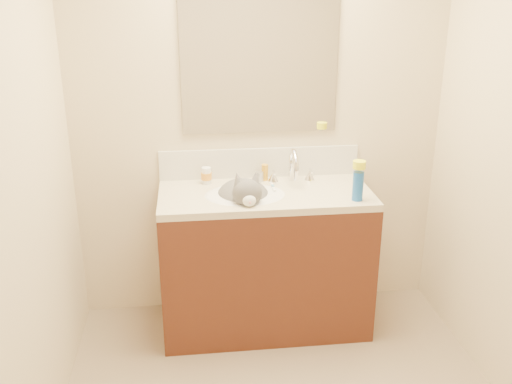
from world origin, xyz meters
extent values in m
cube|color=beige|center=(0.00, 1.25, 1.25)|extent=(2.20, 0.04, 2.50)
cube|color=beige|center=(-1.10, 0.00, 1.25)|extent=(0.04, 2.50, 2.50)
cube|color=#492013|center=(0.00, 0.97, 0.41)|extent=(1.20, 0.55, 0.82)
cube|color=beige|center=(0.00, 0.97, 0.84)|extent=(1.20, 0.55, 0.04)
ellipsoid|color=white|center=(-0.12, 0.94, 0.79)|extent=(0.45, 0.36, 0.14)
cylinder|color=silver|center=(0.18, 1.16, 0.92)|extent=(0.04, 0.04, 0.11)
torus|color=silver|center=(0.18, 1.09, 0.97)|extent=(0.03, 0.20, 0.20)
cylinder|color=silver|center=(0.18, 1.01, 0.94)|extent=(0.03, 0.03, 0.06)
cone|color=silver|center=(0.07, 1.16, 0.89)|extent=(0.06, 0.06, 0.06)
cone|color=silver|center=(0.29, 1.16, 0.89)|extent=(0.06, 0.06, 0.06)
ellipsoid|color=#524F52|center=(-0.13, 0.98, 0.82)|extent=(0.32, 0.36, 0.23)
ellipsoid|color=#524F52|center=(-0.12, 0.83, 0.91)|extent=(0.17, 0.15, 0.15)
ellipsoid|color=#524F52|center=(-0.12, 0.90, 0.88)|extent=(0.12, 0.12, 0.14)
cone|color=#524F52|center=(-0.17, 0.84, 0.99)|extent=(0.08, 0.08, 0.10)
cone|color=#524F52|center=(-0.07, 0.85, 0.99)|extent=(0.08, 0.08, 0.10)
ellipsoid|color=silver|center=(-0.12, 0.76, 0.89)|extent=(0.07, 0.06, 0.06)
ellipsoid|color=silver|center=(-0.12, 0.87, 0.82)|extent=(0.12, 0.08, 0.13)
sphere|color=pink|center=(-0.11, 0.74, 0.89)|extent=(0.02, 0.02, 0.02)
cylinder|color=#524F52|center=(0.02, 0.98, 0.75)|extent=(0.11, 0.24, 0.04)
cube|color=silver|center=(0.00, 1.24, 0.95)|extent=(1.20, 0.02, 0.18)
cube|color=white|center=(0.00, 1.24, 1.54)|extent=(0.90, 0.02, 0.80)
cylinder|color=white|center=(-0.32, 1.16, 0.91)|extent=(0.06, 0.06, 0.10)
cylinder|color=orange|center=(-0.32, 1.16, 0.91)|extent=(0.07, 0.07, 0.04)
cylinder|color=#B7B7BC|center=(-0.01, 1.16, 0.89)|extent=(0.06, 0.06, 0.06)
cylinder|color=orange|center=(0.02, 1.18, 0.91)|extent=(0.05, 0.05, 0.10)
cube|color=white|center=(0.05, 1.04, 0.87)|extent=(0.02, 0.14, 0.01)
cube|color=#5994BF|center=(0.05, 1.04, 0.87)|extent=(0.02, 0.03, 0.01)
cylinder|color=blue|center=(0.48, 0.79, 0.94)|extent=(0.06, 0.06, 0.16)
cylinder|color=#F4F91A|center=(0.48, 0.79, 1.06)|extent=(0.08, 0.08, 0.04)
camera|label=1|loc=(-0.41, -2.01, 1.98)|focal=40.00mm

